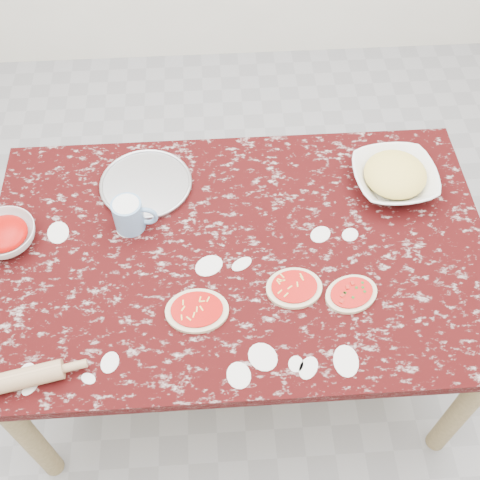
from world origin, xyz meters
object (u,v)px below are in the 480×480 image
cheese_bowl (394,178)px  rolling_pin (10,381)px  sauce_bowl (5,236)px  worktable (240,264)px  flour_mug (130,215)px  pizza_tray (146,184)px

cheese_bowl → rolling_pin: 1.35m
sauce_bowl → cheese_bowl: bearing=7.1°
worktable → sauce_bowl: sauce_bowl is taller
sauce_bowl → flour_mug: size_ratio=1.36×
worktable → rolling_pin: bearing=-147.4°
worktable → sauce_bowl: (-0.74, 0.08, 0.11)m
sauce_bowl → flour_mug: (0.39, 0.04, 0.03)m
rolling_pin → flour_mug: bearing=60.3°
pizza_tray → cheese_bowl: cheese_bowl is taller
cheese_bowl → flour_mug: bearing=-172.2°
pizza_tray → flour_mug: flour_mug is taller
rolling_pin → sauce_bowl: bearing=100.6°
flour_mug → rolling_pin: flour_mug is taller
rolling_pin → cheese_bowl: bearing=28.7°
rolling_pin → pizza_tray: bearing=64.0°
cheese_bowl → rolling_pin: size_ratio=1.00×
cheese_bowl → flour_mug: 0.89m
worktable → rolling_pin: size_ratio=5.68×
worktable → pizza_tray: pizza_tray is taller
sauce_bowl → rolling_pin: 0.50m
pizza_tray → flour_mug: size_ratio=2.12×
pizza_tray → rolling_pin: bearing=-116.0°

